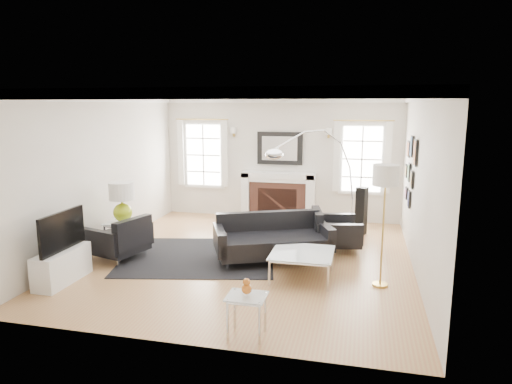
% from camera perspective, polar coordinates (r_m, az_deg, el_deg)
% --- Properties ---
extents(floor, '(6.00, 6.00, 0.00)m').
position_cam_1_polar(floor, '(8.04, -0.96, -8.26)').
color(floor, '#AA6F47').
rests_on(floor, ground).
extents(back_wall, '(5.50, 0.04, 2.80)m').
position_cam_1_polar(back_wall, '(10.60, 3.02, 4.15)').
color(back_wall, silver).
rests_on(back_wall, floor).
extents(front_wall, '(5.50, 0.04, 2.80)m').
position_cam_1_polar(front_wall, '(4.90, -9.70, -3.80)').
color(front_wall, silver).
rests_on(front_wall, floor).
extents(left_wall, '(0.04, 6.00, 2.80)m').
position_cam_1_polar(left_wall, '(8.78, -18.68, 2.21)').
color(left_wall, silver).
rests_on(left_wall, floor).
extents(right_wall, '(0.04, 6.00, 2.80)m').
position_cam_1_polar(right_wall, '(7.51, 19.79, 0.78)').
color(right_wall, silver).
rests_on(right_wall, floor).
extents(ceiling, '(5.50, 6.00, 0.02)m').
position_cam_1_polar(ceiling, '(7.60, -1.03, 12.13)').
color(ceiling, white).
rests_on(ceiling, back_wall).
extents(crown_molding, '(5.50, 6.00, 0.12)m').
position_cam_1_polar(crown_molding, '(7.60, -1.03, 11.67)').
color(crown_molding, white).
rests_on(crown_molding, back_wall).
extents(fireplace, '(1.70, 0.69, 1.11)m').
position_cam_1_polar(fireplace, '(10.53, 2.77, -0.62)').
color(fireplace, white).
rests_on(fireplace, floor).
extents(mantel_mirror, '(1.05, 0.07, 0.75)m').
position_cam_1_polar(mantel_mirror, '(10.53, 2.99, 5.47)').
color(mantel_mirror, black).
rests_on(mantel_mirror, back_wall).
extents(window_left, '(1.24, 0.15, 1.62)m').
position_cam_1_polar(window_left, '(11.02, -6.56, 4.65)').
color(window_left, white).
rests_on(window_left, back_wall).
extents(window_right, '(1.24, 0.15, 1.62)m').
position_cam_1_polar(window_right, '(10.37, 13.10, 4.06)').
color(window_right, white).
rests_on(window_right, back_wall).
extents(gallery_wall, '(0.04, 1.73, 1.29)m').
position_cam_1_polar(gallery_wall, '(8.76, 18.72, 3.08)').
color(gallery_wall, black).
rests_on(gallery_wall, right_wall).
extents(tv_unit, '(0.35, 1.00, 1.09)m').
position_cam_1_polar(tv_unit, '(7.48, -23.06, -7.96)').
color(tv_unit, white).
rests_on(tv_unit, floor).
extents(area_rug, '(3.00, 2.66, 0.01)m').
position_cam_1_polar(area_rug, '(8.17, -7.18, -7.98)').
color(area_rug, black).
rests_on(area_rug, floor).
extents(sofa, '(2.15, 1.60, 0.64)m').
position_cam_1_polar(sofa, '(7.89, 1.99, -5.97)').
color(sofa, black).
rests_on(sofa, floor).
extents(armchair_left, '(1.04, 1.11, 0.62)m').
position_cam_1_polar(armchair_left, '(8.24, -16.57, -5.70)').
color(armchair_left, black).
rests_on(armchair_left, floor).
extents(armchair_right, '(0.99, 1.06, 0.62)m').
position_cam_1_polar(armchair_right, '(8.51, 9.62, -4.89)').
color(armchair_right, black).
rests_on(armchair_right, floor).
extents(coffee_table, '(0.93, 0.93, 0.42)m').
position_cam_1_polar(coffee_table, '(7.06, 5.81, -7.74)').
color(coffee_table, silver).
rests_on(coffee_table, floor).
extents(side_table_left, '(0.55, 0.55, 0.61)m').
position_cam_1_polar(side_table_left, '(8.42, -16.23, -4.28)').
color(side_table_left, silver).
rests_on(side_table_left, floor).
extents(nesting_table, '(0.45, 0.38, 0.50)m').
position_cam_1_polar(nesting_table, '(5.36, -1.17, -13.92)').
color(nesting_table, silver).
rests_on(nesting_table, floor).
extents(gourd_lamp, '(0.44, 0.44, 0.70)m').
position_cam_1_polar(gourd_lamp, '(8.30, -16.41, -0.86)').
color(gourd_lamp, '#A0B616').
rests_on(gourd_lamp, side_table_left).
extents(orange_vase, '(0.12, 0.12, 0.19)m').
position_cam_1_polar(orange_vase, '(5.27, -1.18, -11.80)').
color(orange_vase, '#B15816').
rests_on(orange_vase, nesting_table).
extents(arc_floor_lamp, '(1.60, 1.49, 2.27)m').
position_cam_1_polar(arc_floor_lamp, '(8.40, 7.44, 1.15)').
color(arc_floor_lamp, white).
rests_on(arc_floor_lamp, floor).
extents(stick_floor_lamp, '(0.37, 0.37, 1.80)m').
position_cam_1_polar(stick_floor_lamp, '(6.70, 15.89, 1.26)').
color(stick_floor_lamp, '#B89540').
rests_on(stick_floor_lamp, floor).
extents(speaker_tower, '(0.26, 0.26, 0.98)m').
position_cam_1_polar(speaker_tower, '(9.60, 13.02, -2.32)').
color(speaker_tower, black).
rests_on(speaker_tower, floor).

